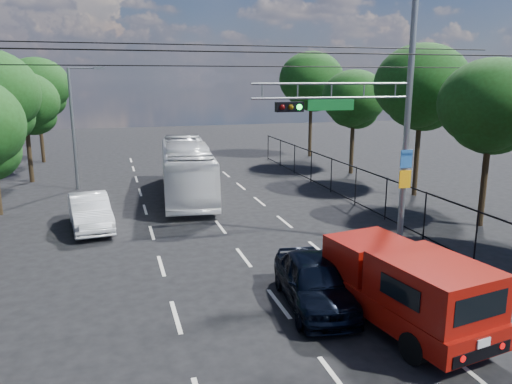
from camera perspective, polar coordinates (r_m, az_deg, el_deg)
name	(u,v)px	position (r m, az deg, el deg)	size (l,w,h in m)	color
ground	(338,381)	(11.75, 9.32, -20.57)	(120.00, 120.00, 0.00)	black
lane_markings	(212,215)	(24.08, -5.09, -2.67)	(6.12, 38.00, 0.01)	beige
signal_mast	(380,111)	(19.40, 13.95, 8.97)	(6.43, 0.39, 9.50)	slate
streetlight_left	(76,122)	(30.93, -19.92, 7.50)	(2.09, 0.22, 7.08)	slate
utility_wires	(236,55)	(18.17, -2.25, 15.38)	(22.00, 5.04, 0.74)	black
fence_right	(373,193)	(24.75, 13.26, -0.08)	(0.06, 34.03, 2.00)	black
tree_right_b	(491,111)	(23.73, 25.29, 8.33)	(4.50, 4.50, 7.31)	black
tree_right_c	(421,91)	(28.81, 18.39, 10.85)	(5.10, 5.10, 8.29)	black
tree_right_d	(354,102)	(34.66, 11.12, 10.04)	(4.32, 4.32, 7.02)	black
tree_right_e	(311,84)	(41.98, 6.35, 12.14)	(5.28, 5.28, 8.58)	black
tree_left_d	(25,107)	(34.20, -24.89, 8.84)	(4.20, 4.20, 6.83)	black
tree_left_e	(37,90)	(42.13, -23.71, 10.60)	(4.92, 4.92, 7.99)	black
red_pickup	(400,285)	(13.87, 16.15, -10.12)	(2.97, 6.00, 2.14)	black
navy_hatchback	(314,281)	(14.65, 6.66, -10.12)	(1.75, 4.34, 1.48)	black
white_bus	(186,170)	(27.88, -7.95, 2.56)	(2.52, 10.75, 3.00)	silver
white_van	(90,212)	(22.94, -18.44, -2.16)	(1.58, 4.53, 1.49)	white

